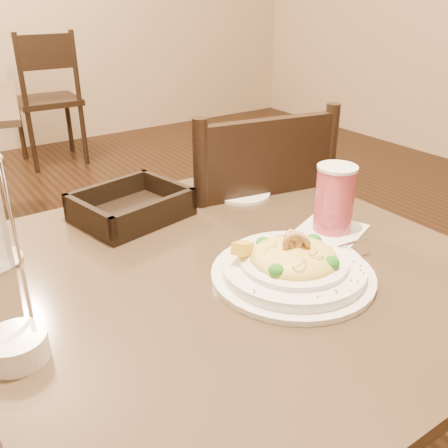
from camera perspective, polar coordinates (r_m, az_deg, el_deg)
main_table at (r=1.08m, az=0.62°, el=-15.25°), size 0.90×0.90×0.72m
dining_chair_near at (r=1.47m, az=2.20°, el=-2.76°), size 0.49×0.49×0.93m
dining_chair_far at (r=3.82m, az=-19.48°, el=13.70°), size 0.44×0.44×0.93m
pasta_bowl at (r=0.90m, az=7.90°, el=-4.59°), size 0.33×0.30×0.09m
drink_glass at (r=1.07m, az=12.51°, el=2.77°), size 0.17×0.17×0.15m
bread_basket at (r=1.15m, az=-10.55°, el=1.75°), size 0.26×0.23×0.06m
side_plate at (r=1.25m, az=2.14°, el=3.44°), size 0.16×0.16×0.01m
butter_ramekin at (r=0.78m, az=-22.62°, el=-12.87°), size 0.11×0.11×0.04m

